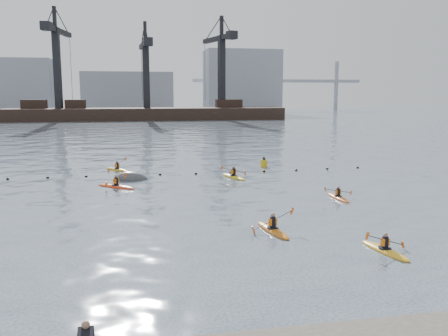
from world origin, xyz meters
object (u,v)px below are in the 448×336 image
(kayaker_2, at_px, (116,186))
(kayaker_0, at_px, (273,229))
(kayaker_1, at_px, (385,250))
(kayaker_5, at_px, (117,169))
(kayaker_4, at_px, (338,197))
(kayaker_3, at_px, (234,176))
(nav_buoy, at_px, (264,163))
(mooring_buoy, at_px, (133,180))

(kayaker_2, bearing_deg, kayaker_0, -109.63)
(kayaker_0, xyz_separation_m, kayaker_1, (3.84, -3.89, -0.01))
(kayaker_1, bearing_deg, kayaker_5, 105.75)
(kayaker_1, height_order, kayaker_4, kayaker_1)
(kayaker_4, xyz_separation_m, kayaker_5, (-14.41, 14.48, 0.01))
(kayaker_3, height_order, nav_buoy, kayaker_3)
(nav_buoy, bearing_deg, kayaker_2, -150.77)
(kayaker_2, bearing_deg, kayaker_1, -106.16)
(kayaker_1, relative_size, nav_buoy, 2.65)
(kayaker_5, distance_m, mooring_buoy, 5.19)
(kayaker_5, bearing_deg, nav_buoy, -42.17)
(mooring_buoy, bearing_deg, kayaker_3, -4.45)
(kayaker_0, relative_size, kayaker_4, 1.16)
(nav_buoy, bearing_deg, kayaker_5, 177.64)
(kayaker_3, relative_size, kayaker_5, 1.25)
(kayaker_0, distance_m, kayaker_2, 15.14)
(kayaker_1, xyz_separation_m, nav_buoy, (1.49, 24.21, 0.26))
(kayaker_4, bearing_deg, kayaker_2, -26.42)
(mooring_buoy, bearing_deg, kayaker_0, -67.22)
(kayaker_5, bearing_deg, kayaker_3, -70.78)
(nav_buoy, bearing_deg, kayaker_0, -104.68)
(kayaker_3, bearing_deg, kayaker_2, 176.04)
(kayaker_2, xyz_separation_m, kayaker_3, (9.24, 2.33, 0.00))
(kayaker_3, bearing_deg, nav_buoy, 33.78)
(kayaker_0, distance_m, kayaker_4, 9.02)
(kayaker_2, height_order, nav_buoy, nav_buoy)
(kayaker_1, distance_m, kayaker_2, 20.50)
(kayaker_3, relative_size, kayaker_4, 1.20)
(kayaker_2, distance_m, kayaker_4, 15.69)
(kayaker_1, height_order, kayaker_5, kayaker_5)
(kayaker_0, bearing_deg, kayaker_2, 112.45)
(kayaker_5, relative_size, mooring_buoy, 1.10)
(kayaker_2, relative_size, kayaker_5, 1.08)
(kayaker_1, xyz_separation_m, kayaker_3, (-2.50, 19.13, 0.01))
(kayaker_1, height_order, kayaker_3, kayaker_3)
(kayaker_5, bearing_deg, kayaker_0, -108.73)
(mooring_buoy, height_order, nav_buoy, nav_buoy)
(kayaker_1, xyz_separation_m, mooring_buoy, (-10.50, 19.75, -0.09))
(kayaker_2, distance_m, mooring_buoy, 3.20)
(kayaker_0, relative_size, kayaker_1, 1.10)
(kayaker_4, bearing_deg, kayaker_0, 43.25)
(kayaker_2, bearing_deg, mooring_buoy, 16.01)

